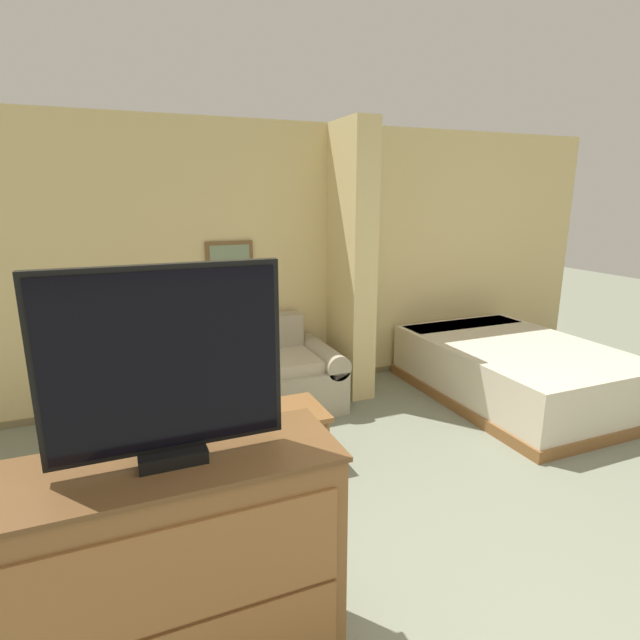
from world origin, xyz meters
TOP-DOWN VIEW (x-y plane):
  - wall_back at (-0.00, 3.52)m, footprint 7.71×0.16m
  - wall_partition_pillar at (0.70, 3.14)m, footprint 0.24×0.63m
  - couch at (-0.42, 3.03)m, footprint 1.72×0.84m
  - coffee_table at (-0.46, 2.05)m, footprint 0.78×0.51m
  - side_table at (-1.47, 3.05)m, footprint 0.46×0.46m
  - table_lamp at (-1.47, 3.05)m, footprint 0.32×0.32m
  - tv_dresser at (-1.28, 0.55)m, footprint 1.24×0.48m
  - tv at (-1.28, 0.55)m, footprint 0.83×0.16m
  - bed at (2.09, 2.35)m, footprint 1.51×2.14m

SIDE VIEW (x-z plane):
  - bed at x=2.09m, z-range 0.00..0.55m
  - couch at x=-0.42m, z-range -0.11..0.70m
  - coffee_table at x=-0.46m, z-range 0.15..0.55m
  - side_table at x=-1.47m, z-range 0.18..0.71m
  - tv_dresser at x=-1.28m, z-range 0.00..0.99m
  - table_lamp at x=-1.47m, z-range 0.62..1.07m
  - wall_back at x=0.00m, z-range -0.01..2.59m
  - wall_partition_pillar at x=0.70m, z-range 0.00..2.60m
  - tv at x=-1.28m, z-range 0.99..1.71m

